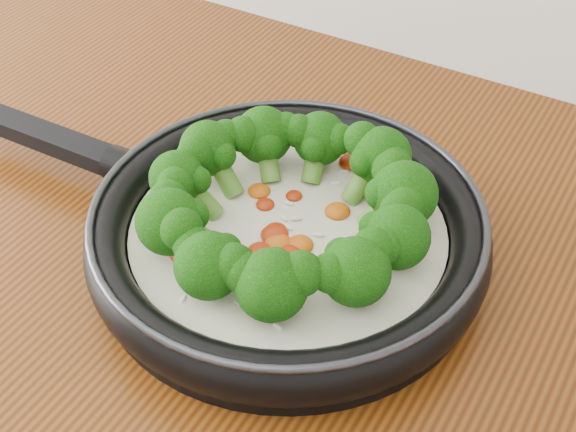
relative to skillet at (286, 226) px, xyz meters
The scene contains 1 object.
skillet is the anchor object (origin of this frame).
Camera 1 is at (0.39, 0.69, 1.39)m, focal length 50.34 mm.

